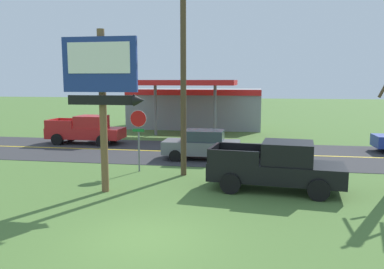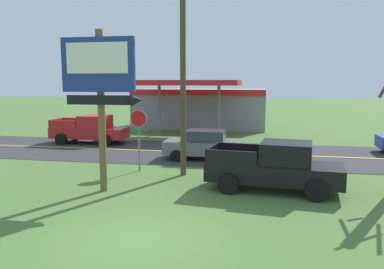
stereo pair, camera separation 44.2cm
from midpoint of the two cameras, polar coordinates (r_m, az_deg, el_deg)
ground_plane at (r=11.04m, az=-8.39°, el=-15.05°), size 180.00×180.00×0.00m
road_asphalt at (r=23.27m, az=1.51°, el=-2.70°), size 140.00×8.00×0.02m
road_centre_line at (r=23.27m, az=1.51°, el=-2.67°), size 126.00×0.20×0.01m
motel_sign at (r=14.92m, az=-14.02°, el=7.55°), size 3.14×0.54×6.23m
stop_sign at (r=18.34m, az=-8.65°, el=0.72°), size 0.80×0.08×2.95m
utility_pole at (r=17.31m, az=-2.05°, el=10.24°), size 1.91×0.26×9.38m
gas_station at (r=35.98m, az=0.23°, el=4.15°), size 12.00×11.50×4.40m
pickup_black_parked_on_lawn at (r=15.49m, az=11.75°, el=-4.67°), size 5.39×2.68×1.96m
pickup_red_on_road at (r=27.52m, az=-15.84°, el=0.65°), size 5.20×2.24×1.96m
car_grey_far_lane at (r=21.17m, az=0.92°, el=-1.51°), size 4.20×2.00×1.64m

